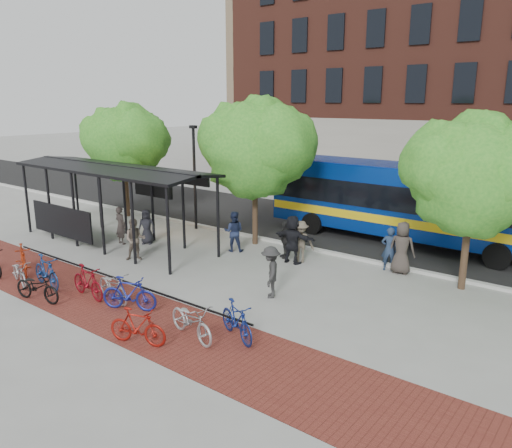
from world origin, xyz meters
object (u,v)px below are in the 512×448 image
Objects in this scene: pedestrian_4 at (285,239)px; pedestrian_9 at (271,272)px; tree_b at (257,144)px; bike_9 at (137,326)px; tree_c at (477,171)px; bike_4 at (37,287)px; lamp_post_left at (195,175)px; pedestrian_3 at (301,242)px; bike_5 at (88,282)px; tree_a at (125,139)px; pedestrian_2 at (234,231)px; pedestrian_8 at (135,240)px; bus at (409,199)px; pedestrian_5 at (292,239)px; bike_11 at (237,321)px; pedestrian_0 at (147,227)px; bike_1 at (23,260)px; bike_7 at (129,294)px; pedestrian_6 at (402,248)px; bus_shelter at (110,177)px; bike_3 at (46,272)px; bike_2 at (20,272)px; bike_6 at (113,286)px; pedestrian_7 at (389,249)px; bike_10 at (192,320)px; pedestrian_1 at (121,225)px.

pedestrian_9 is at bearing -29.89° from pedestrian_4.
tree_b is 10.78m from bike_9.
bike_4 is at bearing -137.87° from tree_c.
lamp_post_left reaches higher than pedestrian_3.
tree_a is at bearing 50.42° from bike_5.
pedestrian_2 is (-9.11, -1.50, -3.18)m from tree_c.
pedestrian_8 is at bearing -36.62° from tree_a.
tree_c reaches higher than pedestrian_8.
pedestrian_5 is at bearing -113.03° from bus.
bus is 12.03m from bike_11.
lamp_post_left is at bearing 59.54° from pedestrian_0.
bike_1 is at bearing -99.10° from pedestrian_9.
tree_b is at bearing 0.00° from tree_a.
bike_7 reaches higher than bike_9.
tree_c is 3.88m from pedestrian_6.
bike_11 is 1.11× the size of pedestrian_0.
bus_shelter is at bearing -141.27° from bus.
bike_2 is at bearing 121.28° from bike_3.
bus is at bearing 39.63° from tree_b.
bike_6 is (1.89, 1.52, -0.00)m from bike_4.
tree_a is 12.26m from pedestrian_5.
pedestrian_2 is at bearing 7.13° from pedestrian_6.
pedestrian_7 is (4.79, 8.40, 0.30)m from bike_7.
tree_c reaches higher than bike_10.
bike_11 is 8.14m from pedestrian_8.
pedestrian_0 is at bearing 22.02° from bike_3.
pedestrian_6 is at bearing 161.82° from pedestrian_2.
pedestrian_8 is at bearing 1.73° from bike_2.
bike_9 is at bearing -90.09° from bike_3.
pedestrian_5 is at bearing 44.10° from bike_11.
bus is 6.62× the size of bike_10.
pedestrian_8 is at bearing 33.12° from bike_9.
tree_a is 3.29× the size of bike_3.
tree_b is 3.57× the size of bike_5.
pedestrian_0 is 8.27m from pedestrian_9.
bike_4 is 0.96× the size of pedestrian_5.
pedestrian_9 is at bearing 56.04° from pedestrian_6.
pedestrian_1 is at bearing -126.01° from pedestrian_4.
pedestrian_7 is (10.55, 8.72, 0.29)m from bike_1.
bike_1 is 1.08× the size of pedestrian_1.
tree_a is at bearing 45.95° from bike_2.
bike_11 is 3.14m from pedestrian_9.
bike_4 is 1.03× the size of bike_7.
pedestrian_1 reaches higher than bike_5.
pedestrian_4 is at bearing -172.64° from tree_c.
bus_shelter is 5.47× the size of pedestrian_5.
pedestrian_0 is 0.81× the size of pedestrian_5.
bike_3 is 3.86m from pedestrian_8.
pedestrian_9 is at bearing 111.96° from pedestrian_5.
bus is at bearing 23.62° from lamp_post_left.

